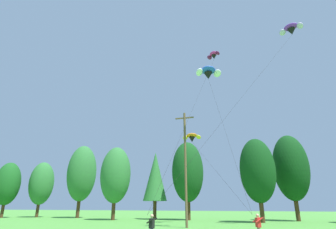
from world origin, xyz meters
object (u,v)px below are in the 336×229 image
object	(u,v)px
kite_flyer_mid	(258,225)
utility_pole	(185,164)
kite_flyer_near	(152,226)
parafoil_kite_far_magenta	(214,55)
parafoil_kite_high_purple	(291,29)
parafoil_kite_low_blue_white	(208,73)
parafoil_kite_mid_orange	(192,137)

from	to	relation	value
kite_flyer_mid	utility_pole	bearing A→B (deg)	127.44
kite_flyer_near	parafoil_kite_far_magenta	world-z (taller)	parafoil_kite_far_magenta
kite_flyer_near	parafoil_kite_far_magenta	distance (m)	25.74
utility_pole	parafoil_kite_high_purple	xyz separation A→B (m)	(13.83, 3.85, 17.71)
kite_flyer_near	parafoil_kite_low_blue_white	xyz separation A→B (m)	(2.86, 10.41, 15.68)
parafoil_kite_mid_orange	parafoil_kite_low_blue_white	xyz separation A→B (m)	(3.77, -8.24, 5.43)
kite_flyer_mid	parafoil_kite_high_purple	bearing A→B (deg)	61.75
parafoil_kite_high_purple	parafoil_kite_mid_orange	xyz separation A→B (m)	(-14.33, 2.84, -13.03)
parafoil_kite_far_magenta	parafoil_kite_low_blue_white	bearing A→B (deg)	-93.55
kite_flyer_mid	parafoil_kite_high_purple	size ratio (longest dim) A/B	0.07
utility_pole	parafoil_kite_high_purple	bearing A→B (deg)	15.56
parafoil_kite_high_purple	parafoil_kite_low_blue_white	bearing A→B (deg)	-152.92
parafoil_kite_high_purple	kite_flyer_near	bearing A→B (deg)	-130.33
kite_flyer_near	parafoil_kite_far_magenta	xyz separation A→B (m)	(3.15, 15.05, 20.64)
parafoil_kite_high_purple	parafoil_kite_low_blue_white	size ratio (longest dim) A/B	1.48
utility_pole	parafoil_kite_low_blue_white	world-z (taller)	parafoil_kite_low_blue_white
kite_flyer_mid	parafoil_kite_far_magenta	bearing A→B (deg)	105.44
parafoil_kite_far_magenta	utility_pole	bearing A→B (deg)	-139.04
parafoil_kite_high_purple	parafoil_kite_far_magenta	distance (m)	10.63
kite_flyer_near	utility_pole	bearing A→B (deg)	92.00
parafoil_kite_mid_orange	parafoil_kite_far_magenta	distance (m)	11.72
kite_flyer_near	kite_flyer_mid	world-z (taller)	same
kite_flyer_mid	parafoil_kite_low_blue_white	bearing A→B (deg)	115.92
utility_pole	parafoil_kite_high_purple	size ratio (longest dim) A/B	0.54
parafoil_kite_high_purple	parafoil_kite_low_blue_white	distance (m)	14.08
kite_flyer_near	parafoil_kite_high_purple	xyz separation A→B (m)	(13.42, 15.81, 23.28)
parafoil_kite_far_magenta	kite_flyer_mid	bearing A→B (deg)	-74.56
kite_flyer_mid	parafoil_kite_high_purple	distance (m)	27.49
kite_flyer_mid	parafoil_kite_low_blue_white	xyz separation A→B (m)	(-3.64, 7.48, 15.68)
parafoil_kite_mid_orange	parafoil_kite_far_magenta	bearing A→B (deg)	-41.52
parafoil_kite_low_blue_white	parafoil_kite_far_magenta	bearing A→B (deg)	86.45
kite_flyer_near	parafoil_kite_far_magenta	size ratio (longest dim) A/B	0.08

